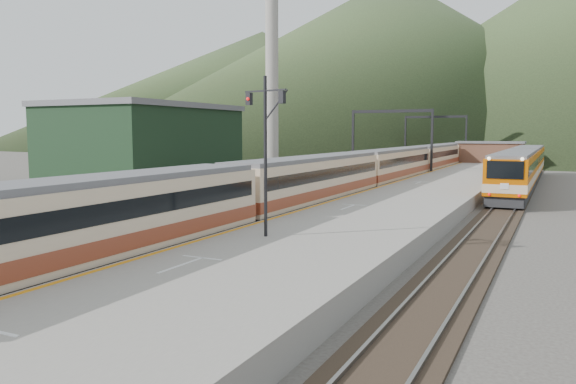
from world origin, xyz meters
The scene contains 17 objects.
track_main centered at (0.00, 40.00, 0.07)m, with size 2.60×200.00×0.23m.
track_far centered at (-5.00, 40.00, 0.07)m, with size 2.60×200.00×0.23m.
track_second centered at (11.50, 40.00, 0.07)m, with size 2.60×200.00×0.23m.
platform centered at (5.60, 38.00, 0.50)m, with size 8.00×100.00×1.00m, color gray.
gantry_near centered at (-2.85, 55.00, 5.59)m, with size 9.55×0.25×8.00m.
gantry_far centered at (-2.85, 80.00, 5.59)m, with size 9.55×0.25×8.00m.
warehouse centered at (-28.00, 42.00, 4.32)m, with size 14.50×20.50×8.60m.
smokestack centered at (-22.00, 62.00, 15.00)m, with size 1.80×1.80×30.00m, color #9E998E.
station_shed centered at (5.60, 78.00, 2.57)m, with size 9.40×4.40×3.10m.
hill_a centered at (-40.00, 190.00, 30.00)m, with size 180.00×180.00×60.00m, color #303F23.
hill_d centered at (-120.00, 240.00, 27.50)m, with size 200.00×200.00×55.00m, color #303F23.
main_train centered at (0.00, 45.49, 2.00)m, with size 2.91×99.68×3.55m.
second_train centered at (11.50, 51.15, 1.98)m, with size 2.87×39.04×3.50m.
signal_mast centered at (3.84, 11.79, 5.05)m, with size 2.16×0.65×6.62m.
short_signal_b centered at (-3.24, 28.27, 1.46)m, with size 0.26×0.23×2.27m.
short_signal_c centered at (-7.12, 23.93, 1.46)m, with size 0.23×0.17×2.27m.
worker centered at (-4.59, 6.11, 0.95)m, with size 0.69×0.45×1.90m, color #1D212D.
Camera 1 is at (14.81, -8.65, 5.31)m, focal length 35.00 mm.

